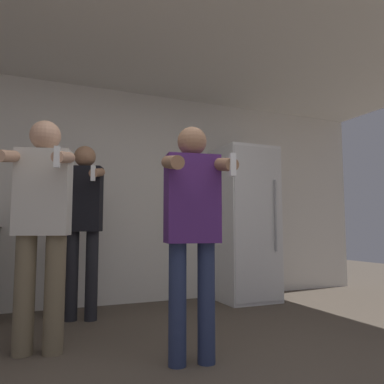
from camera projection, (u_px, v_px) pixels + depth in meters
name	position (u px, v px, depth m)	size (l,w,h in m)	color
wall_back	(120.00, 195.00, 4.48)	(7.00, 0.06, 2.55)	silver
ceiling_slab	(154.00, 40.00, 3.36)	(7.00, 3.16, 0.05)	silver
refrigerator	(244.00, 223.00, 4.67)	(0.67, 0.74, 1.88)	white
person_woman_foreground	(192.00, 219.00, 2.51)	(0.47, 0.50, 1.58)	navy
person_man_side	(42.00, 219.00, 2.71)	(0.53, 0.58, 1.68)	#75664C
person_spectator_back	(83.00, 215.00, 3.67)	(0.51, 0.58, 1.70)	black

